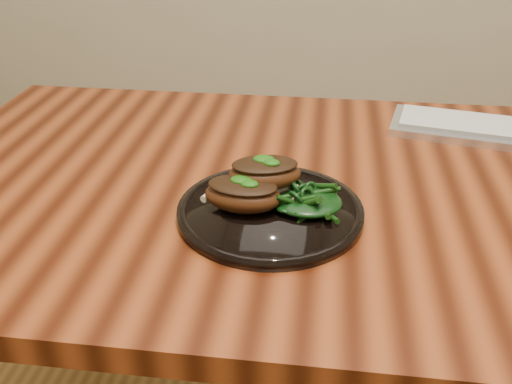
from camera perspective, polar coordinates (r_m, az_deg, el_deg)
desk at (r=0.99m, az=12.15°, el=-3.65°), size 1.60×0.80×0.75m
plate at (r=0.84m, az=1.43°, el=-1.89°), size 0.27×0.27×0.02m
lamb_chop_front at (r=0.82m, az=-1.38°, el=-0.16°), size 0.12×0.09×0.05m
lamb_chop_back at (r=0.84m, az=0.83°, el=1.98°), size 0.12×0.09×0.05m
herb_smear at (r=0.89m, az=-0.35°, el=0.70°), size 0.07×0.05×0.00m
greens_heap at (r=0.83m, az=5.19°, el=-0.55°), size 0.10×0.10×0.04m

